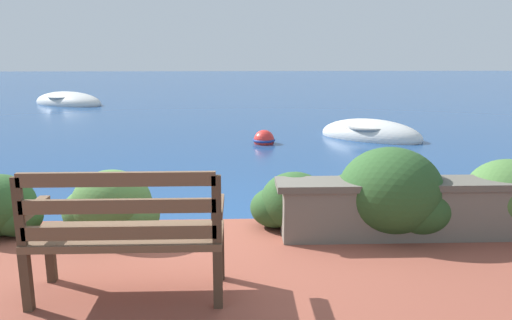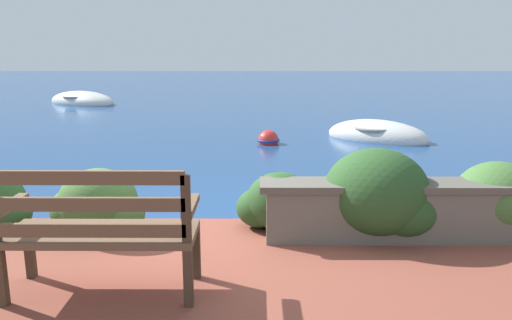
{
  "view_description": "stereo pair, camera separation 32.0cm",
  "coord_description": "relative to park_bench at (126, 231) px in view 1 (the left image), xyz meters",
  "views": [
    {
      "loc": [
        0.31,
        -4.77,
        1.89
      ],
      "look_at": [
        0.58,
        3.03,
        0.15
      ],
      "focal_mm": 35.0,
      "sensor_mm": 36.0,
      "label": 1
    },
    {
      "loc": [
        0.63,
        -4.78,
        1.89
      ],
      "look_at": [
        0.58,
        3.03,
        0.15
      ],
      "focal_mm": 35.0,
      "sensor_mm": 36.0,
      "label": 2
    }
  ],
  "objects": [
    {
      "name": "hedge_clump_extra",
      "position": [
        3.26,
        1.22,
        -0.19
      ],
      "size": [
        0.99,
        0.71,
        0.67
      ],
      "color": "#426B33",
      "rests_on": "patio_terrace"
    },
    {
      "name": "rowboat_mid",
      "position": [
        -5.19,
        14.5,
        -0.63
      ],
      "size": [
        3.15,
        2.6,
        0.78
      ],
      "rotation": [
        0.0,
        0.0,
        2.6
      ],
      "color": "silver",
      "rests_on": "ground_plane"
    },
    {
      "name": "park_bench",
      "position": [
        0.0,
        0.0,
        0.0
      ],
      "size": [
        1.31,
        0.48,
        0.93
      ],
      "rotation": [
        0.0,
        0.0,
        0.05
      ],
      "color": "#433123",
      "rests_on": "patio_terrace"
    },
    {
      "name": "hedge_clump_right",
      "position": [
        1.27,
        1.32,
        -0.25
      ],
      "size": [
        0.8,
        0.58,
        0.55
      ],
      "color": "#284C23",
      "rests_on": "patio_terrace"
    },
    {
      "name": "hedge_clump_far_right",
      "position": [
        2.12,
        1.16,
        -0.13
      ],
      "size": [
        1.19,
        0.86,
        0.81
      ],
      "color": "#284C23",
      "rests_on": "patio_terrace"
    },
    {
      "name": "ground_plane",
      "position": [
        0.45,
        1.59,
        -0.7
      ],
      "size": [
        80.0,
        80.0,
        0.0
      ],
      "color": "navy"
    },
    {
      "name": "rowboat_nearest",
      "position": [
        3.62,
        7.38,
        -0.64
      ],
      "size": [
        2.45,
        2.19,
        0.73
      ],
      "rotation": [
        0.0,
        0.0,
        2.5
      ],
      "color": "silver",
      "rests_on": "ground_plane"
    },
    {
      "name": "hedge_clump_centre",
      "position": [
        -0.4,
        1.19,
        -0.22
      ],
      "size": [
        0.9,
        0.65,
        0.61
      ],
      "color": "#426B33",
      "rests_on": "patio_terrace"
    },
    {
      "name": "mooring_buoy",
      "position": [
        1.28,
        6.84,
        -0.63
      ],
      "size": [
        0.46,
        0.46,
        0.42
      ],
      "color": "red",
      "rests_on": "ground_plane"
    },
    {
      "name": "stone_wall",
      "position": [
        2.31,
        1.06,
        -0.22
      ],
      "size": [
        2.43,
        0.39,
        0.53
      ],
      "color": "#666056",
      "rests_on": "patio_terrace"
    }
  ]
}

